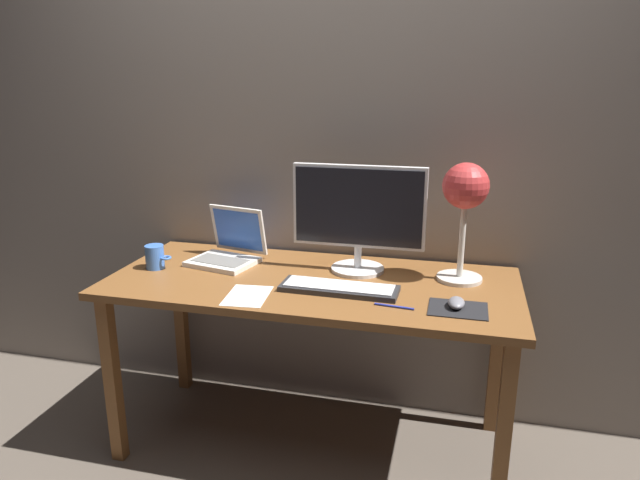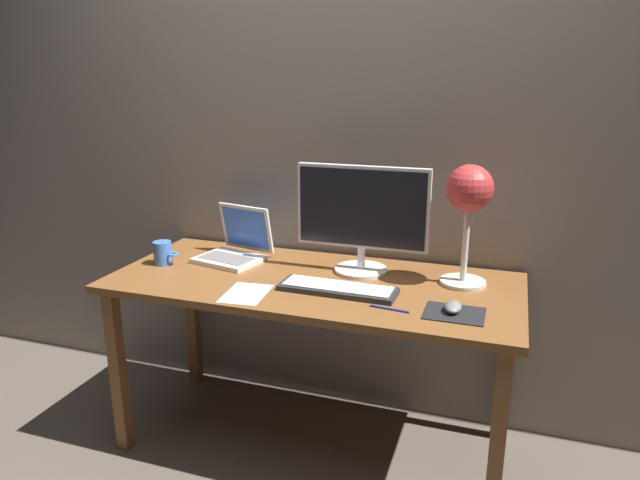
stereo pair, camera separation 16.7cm
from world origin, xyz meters
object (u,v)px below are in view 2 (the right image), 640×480
Objects in this scene: keyboard_main at (338,289)px; desk_lamp at (469,197)px; monitor at (362,215)px; coffee_mug at (163,253)px; pen at (389,309)px; mouse at (453,307)px; laptop at (237,244)px.

desk_lamp is at bearing 28.41° from keyboard_main.
desk_lamp is (0.41, -0.01, 0.10)m from monitor.
coffee_mug reaches higher than pen.
desk_lamp is 0.52m from pen.
monitor is at bearing 143.03° from mouse.
monitor is 1.21× the size of keyboard_main.
laptop is at bearing 33.87° from coffee_mug.
keyboard_main is at bearing -4.99° from coffee_mug.
coffee_mug is (-0.80, 0.07, 0.04)m from keyboard_main.
laptop is 3.26× the size of mouse.
coffee_mug is at bearing -167.93° from monitor.
pen is (1.01, -0.17, -0.05)m from coffee_mug.
coffee_mug reaches higher than keyboard_main.
desk_lamp is 4.81× the size of mouse.
monitor reaches higher than pen.
laptop reaches higher than pen.
monitor reaches higher than coffee_mug.
coffee_mug is (-1.22, 0.13, 0.03)m from mouse.
desk_lamp is 0.43m from mouse.
pen is (0.19, -0.35, -0.24)m from monitor.
coffee_mug is 1.03m from pen.
mouse is 1.23m from coffee_mug.
desk_lamp is 4.13× the size of coffee_mug.
desk_lamp is (0.97, -0.01, 0.28)m from laptop.
monitor reaches higher than laptop.
coffee_mug is at bearing -172.38° from desk_lamp.
laptop reaches higher than keyboard_main.
monitor is 1.71× the size of laptop.
pen is (-0.21, -0.05, -0.02)m from mouse.
monitor reaches higher than keyboard_main.
desk_lamp is at bearing 57.81° from pen.
keyboard_main is 0.59m from laptop.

